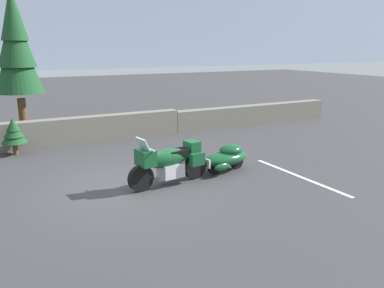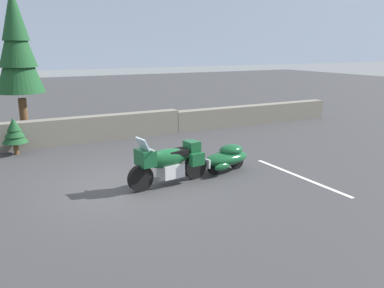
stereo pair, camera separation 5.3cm
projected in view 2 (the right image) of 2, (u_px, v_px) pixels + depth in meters
name	position (u px, v px, depth m)	size (l,w,h in m)	color
ground_plane	(125.00, 186.00, 10.12)	(80.00, 80.00, 0.00)	#38383A
stone_guard_wall	(80.00, 131.00, 14.64)	(24.00, 0.55, 0.95)	slate
touring_motorcycle	(169.00, 161.00, 10.11)	(2.31, 0.94, 1.33)	black
car_shaped_trailer	(226.00, 157.00, 11.26)	(2.23, 0.92, 0.76)	black
pine_tree_tall	(17.00, 46.00, 14.18)	(1.71, 1.71, 5.57)	brown
pine_sapling_near	(14.00, 132.00, 12.96)	(0.81, 0.81, 1.22)	brown
parking_stripe_marker	(300.00, 177.00, 10.86)	(0.12, 3.60, 0.01)	silver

